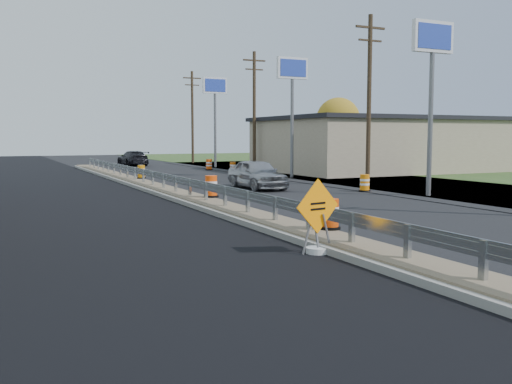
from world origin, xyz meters
name	(u,v)px	position (x,y,z in m)	size (l,w,h in m)	color
ground	(248,219)	(0.00, 0.00, 0.00)	(140.00, 140.00, 0.00)	black
milled_overlay	(71,196)	(-4.40, 10.00, 0.01)	(7.20, 120.00, 0.01)	black
median	(176,194)	(0.00, 8.00, 0.11)	(1.60, 55.00, 0.23)	gray
guardrail	(169,179)	(0.00, 9.00, 0.73)	(0.10, 46.15, 0.72)	silver
retail_building_near	(382,144)	(20.99, 20.00, 2.16)	(18.50, 12.50, 4.27)	tan
pylon_sign_south	(432,53)	(10.50, 3.00, 6.48)	(2.20, 0.30, 7.90)	slate
pylon_sign_mid	(292,79)	(10.50, 16.00, 6.48)	(2.20, 0.30, 7.90)	slate
pylon_sign_north	(215,94)	(10.50, 30.00, 6.48)	(2.20, 0.30, 7.90)	slate
utility_pole_smid	(369,97)	(11.50, 9.00, 4.93)	(1.90, 0.26, 9.40)	#473523
utility_pole_nmid	(254,109)	(11.50, 24.00, 4.93)	(1.90, 0.26, 9.40)	#473523
utility_pole_north	(192,115)	(11.50, 39.00, 4.93)	(1.90, 0.26, 9.40)	#473523
tree_far_yellow	(338,120)	(26.00, 34.00, 4.54)	(4.62, 4.62, 6.86)	#473523
caution_sign	(317,235)	(-0.90, -5.90, 0.45)	(1.26, 0.54, 1.77)	white
barrel_median_near	(330,215)	(0.55, -4.20, 0.63)	(0.57, 0.57, 0.83)	black
barrel_median_mid	(211,187)	(0.55, 4.88, 0.66)	(0.62, 0.62, 0.90)	black
barrel_median_far	(141,172)	(0.55, 16.66, 0.61)	(0.54, 0.54, 0.80)	black
barrel_shoulder_near	(365,183)	(9.20, 6.11, 0.41)	(0.59, 0.59, 0.86)	black
barrel_shoulder_mid	(233,167)	(9.20, 22.98, 0.39)	(0.56, 0.56, 0.82)	black
barrel_shoulder_far	(209,165)	(8.67, 26.73, 0.43)	(0.61, 0.61, 0.89)	black
car_silver	(257,174)	(5.04, 9.90, 0.78)	(1.84, 4.59, 1.56)	#A4A3A8
car_dark_far	(133,158)	(4.71, 36.66, 0.70)	(1.96, 4.82, 1.40)	black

